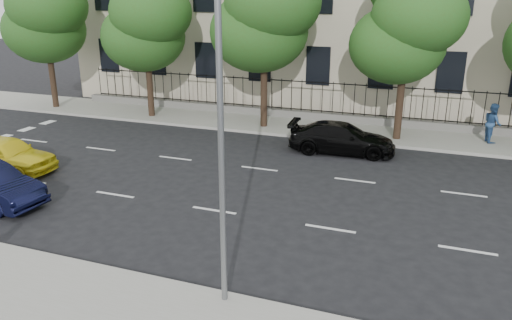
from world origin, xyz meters
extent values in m
plane|color=black|center=(0.00, 0.00, 0.00)|extent=(120.00, 120.00, 0.00)
cube|color=gray|center=(0.00, -4.00, 0.07)|extent=(60.00, 4.00, 0.15)
cube|color=gray|center=(0.00, 14.00, 0.07)|extent=(60.00, 4.00, 0.15)
cube|color=slate|center=(0.00, 15.70, 0.35)|extent=(30.00, 0.50, 0.40)
cube|color=black|center=(0.00, 15.70, 0.65)|extent=(28.80, 0.05, 0.05)
cube|color=black|center=(0.00, 15.70, 2.25)|extent=(28.80, 0.05, 0.05)
cylinder|color=slate|center=(2.50, -2.30, 4.15)|extent=(0.14, 0.14, 8.00)
cylinder|color=#382619|center=(-16.00, 13.20, 1.72)|extent=(0.36, 0.36, 3.15)
ellipsoid|color=#2E551C|center=(-16.40, 13.50, 4.86)|extent=(4.94, 4.94, 4.06)
ellipsoid|color=#2E551C|center=(-15.50, 13.00, 6.29)|extent=(4.68, 4.68, 3.85)
cylinder|color=#382619|center=(-9.00, 13.20, 1.64)|extent=(0.36, 0.36, 2.97)
ellipsoid|color=#2E551C|center=(-9.40, 13.50, 4.62)|extent=(4.75, 4.75, 3.90)
ellipsoid|color=#2E551C|center=(-8.50, 13.00, 6.00)|extent=(4.50, 4.50, 3.70)
cylinder|color=#382619|center=(-2.00, 13.20, 1.81)|extent=(0.36, 0.36, 3.32)
ellipsoid|color=#2E551C|center=(-2.40, 13.50, 5.09)|extent=(5.13, 5.13, 4.21)
ellipsoid|color=#2E551C|center=(-1.50, 13.00, 6.58)|extent=(4.86, 4.86, 4.00)
cylinder|color=#382619|center=(5.00, 13.20, 1.69)|extent=(0.36, 0.36, 3.08)
ellipsoid|color=#2E551C|center=(4.60, 13.50, 4.67)|extent=(4.56, 4.56, 3.74)
ellipsoid|color=#2E551C|center=(5.50, 13.00, 5.99)|extent=(4.32, 4.32, 3.55)
imported|color=yellow|center=(-9.68, 3.14, 0.73)|extent=(4.30, 1.75, 1.46)
imported|color=black|center=(2.78, 10.41, 0.70)|extent=(4.97, 2.33, 1.40)
imported|color=#2A4C7D|center=(9.31, 14.15, 1.10)|extent=(0.96, 1.09, 1.90)
camera|label=1|loc=(6.72, -11.56, 7.04)|focal=35.00mm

